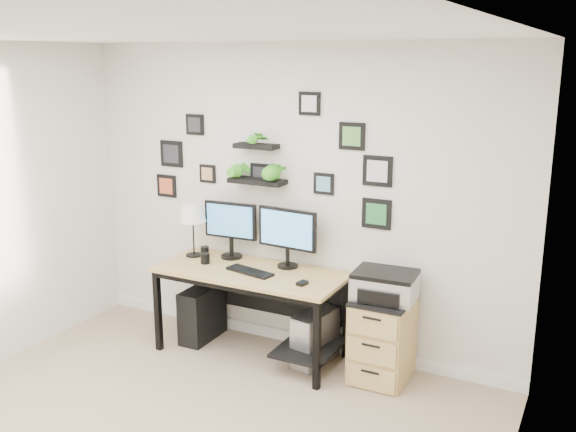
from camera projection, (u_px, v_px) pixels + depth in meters
The scene contains 14 objects.
room at pixel (292, 337), 5.72m from camera, with size 4.00×4.00×4.00m.
desk at pixel (256, 284), 5.38m from camera, with size 1.60×0.70×0.75m.
monitor_left at pixel (231, 226), 5.60m from camera, with size 0.49×0.20×0.50m.
monitor_right at pixel (287, 233), 5.34m from camera, with size 0.55×0.19×0.51m.
keyboard at pixel (250, 271), 5.27m from camera, with size 0.42×0.13×0.02m, color black.
mouse at pixel (302, 283), 4.99m from camera, with size 0.06×0.09×0.03m, color black.
table_lamp at pixel (193, 214), 5.63m from camera, with size 0.23×0.23×0.48m.
mug at pixel (205, 258), 5.50m from camera, with size 0.08×0.08×0.09m, color black.
pen_cup at pixel (205, 252), 5.67m from camera, with size 0.07×0.07×0.10m, color black.
pc_tower_black at pixel (202, 313), 5.75m from camera, with size 0.21×0.48×0.48m, color black.
pc_tower_grey at pixel (315, 338), 5.29m from camera, with size 0.27×0.48×0.45m.
file_cabinet at pixel (382, 338), 5.02m from camera, with size 0.43×0.53×0.67m.
printer at pixel (385, 285), 4.91m from camera, with size 0.49×0.41×0.21m.
wall_decor at pixel (263, 161), 5.40m from camera, with size 2.29×0.18×1.06m.
Camera 1 is at (2.37, -2.74, 2.48)m, focal length 40.00 mm.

